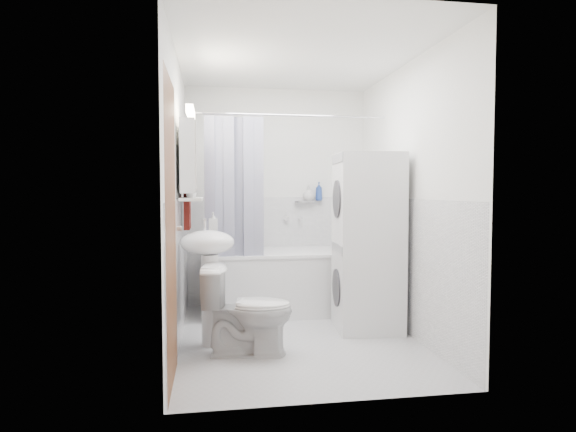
{
  "coord_description": "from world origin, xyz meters",
  "views": [
    {
      "loc": [
        -0.72,
        -4.04,
        1.27
      ],
      "look_at": [
        -0.05,
        0.15,
        1.05
      ],
      "focal_mm": 30.0,
      "sensor_mm": 36.0,
      "label": 1
    }
  ],
  "objects": [
    {
      "name": "curtain_rod",
      "position": [
        0.05,
        0.58,
        2.0
      ],
      "size": [
        1.87,
        0.02,
        0.02
      ],
      "primitive_type": "cylinder",
      "rotation": [
        0.0,
        1.57,
        0.0
      ],
      "color": "silver",
      "rests_on": "room_walls"
    },
    {
      "name": "shampoo_b",
      "position": [
        0.47,
        1.24,
        1.2
      ],
      "size": [
        0.08,
        0.21,
        0.08
      ],
      "primitive_type": "imported",
      "color": "navy",
      "rests_on": "shower_caddy"
    },
    {
      "name": "shower_caddy",
      "position": [
        0.3,
        1.24,
        1.15
      ],
      "size": [
        0.22,
        0.06,
        0.02
      ],
      "primitive_type": "cube",
      "color": "silver",
      "rests_on": "room_walls"
    },
    {
      "name": "shelf_bottle",
      "position": [
        -0.89,
        -0.05,
        1.25
      ],
      "size": [
        0.07,
        0.18,
        0.07
      ],
      "primitive_type": "imported",
      "color": "gray",
      "rests_on": "shelf"
    },
    {
      "name": "room_walls",
      "position": [
        0.0,
        0.0,
        1.49
      ],
      "size": [
        2.6,
        2.6,
        2.6
      ],
      "color": "white",
      "rests_on": "ground"
    },
    {
      "name": "door",
      "position": [
        -0.95,
        -0.55,
        1.0
      ],
      "size": [
        0.05,
        2.0,
        2.0
      ],
      "color": "brown",
      "rests_on": "ground"
    },
    {
      "name": "washer_dryer",
      "position": [
        0.68,
        0.15,
        0.8
      ],
      "size": [
        0.62,
        0.61,
        1.61
      ],
      "rotation": [
        0.0,
        0.0,
        -0.08
      ],
      "color": "white",
      "rests_on": "ground"
    },
    {
      "name": "shelf_cup",
      "position": [
        -0.89,
        0.22,
        1.26
      ],
      "size": [
        0.1,
        0.09,
        0.1
      ],
      "primitive_type": "imported",
      "color": "gray",
      "rests_on": "shelf"
    },
    {
      "name": "shelf",
      "position": [
        -0.89,
        0.1,
        1.2
      ],
      "size": [
        0.18,
        0.54,
        0.02
      ],
      "primitive_type": "cube",
      "color": "silver",
      "rests_on": "room_walls"
    },
    {
      "name": "sink",
      "position": [
        -0.75,
        -0.09,
        0.7
      ],
      "size": [
        0.44,
        0.37,
        1.04
      ],
      "color": "white",
      "rests_on": "ground"
    },
    {
      "name": "tub_spout",
      "position": [
        0.25,
        1.25,
        0.96
      ],
      "size": [
        0.04,
        0.12,
        0.04
      ],
      "primitive_type": "cylinder",
      "rotation": [
        1.57,
        0.0,
        0.0
      ],
      "color": "silver",
      "rests_on": "room_walls"
    },
    {
      "name": "bathtub",
      "position": [
        0.05,
        0.92,
        0.36
      ],
      "size": [
        1.69,
        0.8,
        0.64
      ],
      "color": "white",
      "rests_on": "ground"
    },
    {
      "name": "soap_pump",
      "position": [
        -0.71,
        0.25,
        0.95
      ],
      "size": [
        0.08,
        0.17,
        0.08
      ],
      "primitive_type": "imported",
      "color": "gray",
      "rests_on": "sink"
    },
    {
      "name": "shampoo_a",
      "position": [
        0.35,
        1.24,
        1.23
      ],
      "size": [
        0.13,
        0.17,
        0.13
      ],
      "primitive_type": "imported",
      "color": "gray",
      "rests_on": "shower_caddy"
    },
    {
      "name": "medicine_cabinet",
      "position": [
        -0.9,
        0.1,
        1.57
      ],
      "size": [
        0.13,
        0.5,
        0.71
      ],
      "color": "white",
      "rests_on": "room_walls"
    },
    {
      "name": "shower_curtain",
      "position": [
        -0.51,
        0.58,
        1.25
      ],
      "size": [
        0.55,
        0.02,
        1.45
      ],
      "color": "#131643",
      "rests_on": "curtain_rod"
    },
    {
      "name": "toilet",
      "position": [
        -0.45,
        -0.35,
        0.34
      ],
      "size": [
        0.74,
        0.48,
        0.68
      ],
      "primitive_type": "imported",
      "rotation": [
        0.0,
        0.0,
        1.44
      ],
      "color": "white",
      "rests_on": "ground"
    },
    {
      "name": "wainscot",
      "position": [
        0.0,
        0.29,
        0.6
      ],
      "size": [
        1.98,
        2.58,
        2.58
      ],
      "color": "white",
      "rests_on": "ground"
    },
    {
      "name": "floor",
      "position": [
        0.0,
        0.0,
        0.0
      ],
      "size": [
        2.6,
        2.6,
        0.0
      ],
      "primitive_type": "plane",
      "color": "#B3B3B7",
      "rests_on": "ground"
    },
    {
      "name": "towel",
      "position": [
        -0.94,
        0.4,
        1.32
      ],
      "size": [
        0.07,
        0.32,
        0.77
      ],
      "color": "#50160E",
      "rests_on": "room_walls"
    }
  ]
}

